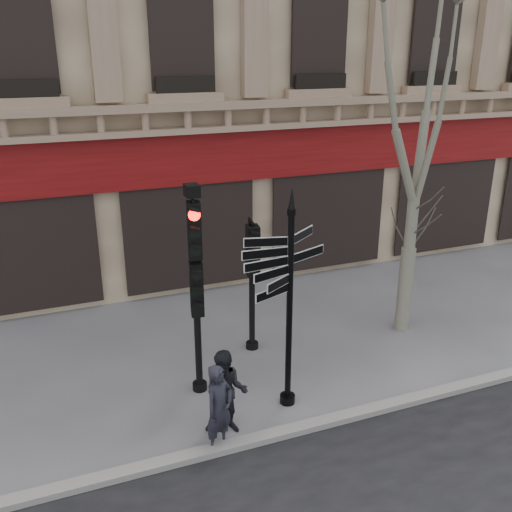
{
  "coord_description": "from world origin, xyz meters",
  "views": [
    {
      "loc": [
        -3.51,
        -8.65,
        6.21
      ],
      "look_at": [
        0.13,
        0.6,
        2.52
      ],
      "focal_mm": 40.0,
      "sensor_mm": 36.0,
      "label": 1
    }
  ],
  "objects_px": {
    "plane_tree": "(425,88)",
    "pedestrian_b": "(226,393)",
    "pedestrian_a": "(219,408)",
    "traffic_signal_main": "(195,266)",
    "fingerpost": "(290,265)",
    "traffic_signal_secondary": "(252,264)"
  },
  "relations": [
    {
      "from": "plane_tree",
      "to": "pedestrian_b",
      "type": "height_order",
      "value": "plane_tree"
    },
    {
      "from": "pedestrian_b",
      "to": "pedestrian_a",
      "type": "bearing_deg",
      "value": -99.17
    },
    {
      "from": "traffic_signal_main",
      "to": "plane_tree",
      "type": "relative_size",
      "value": 0.52
    },
    {
      "from": "fingerpost",
      "to": "traffic_signal_secondary",
      "type": "bearing_deg",
      "value": 75.98
    },
    {
      "from": "plane_tree",
      "to": "pedestrian_b",
      "type": "bearing_deg",
      "value": -157.57
    },
    {
      "from": "traffic_signal_secondary",
      "to": "traffic_signal_main",
      "type": "bearing_deg",
      "value": -133.68
    },
    {
      "from": "traffic_signal_secondary",
      "to": "pedestrian_b",
      "type": "height_order",
      "value": "traffic_signal_secondary"
    },
    {
      "from": "pedestrian_a",
      "to": "pedestrian_b",
      "type": "xyz_separation_m",
      "value": [
        0.24,
        0.38,
        -0.0
      ]
    },
    {
      "from": "traffic_signal_main",
      "to": "pedestrian_b",
      "type": "distance_m",
      "value": 2.24
    },
    {
      "from": "traffic_signal_main",
      "to": "pedestrian_b",
      "type": "height_order",
      "value": "traffic_signal_main"
    },
    {
      "from": "plane_tree",
      "to": "pedestrian_a",
      "type": "bearing_deg",
      "value": -155.01
    },
    {
      "from": "traffic_signal_secondary",
      "to": "plane_tree",
      "type": "xyz_separation_m",
      "value": [
        3.56,
        -0.44,
        3.44
      ]
    },
    {
      "from": "traffic_signal_secondary",
      "to": "pedestrian_b",
      "type": "bearing_deg",
      "value": -110.1
    },
    {
      "from": "traffic_signal_main",
      "to": "traffic_signal_secondary",
      "type": "distance_m",
      "value": 1.97
    },
    {
      "from": "traffic_signal_secondary",
      "to": "plane_tree",
      "type": "distance_m",
      "value": 4.97
    },
    {
      "from": "traffic_signal_main",
      "to": "traffic_signal_secondary",
      "type": "relative_size",
      "value": 1.43
    },
    {
      "from": "fingerpost",
      "to": "pedestrian_a",
      "type": "xyz_separation_m",
      "value": [
        -1.55,
        -0.75,
        -1.97
      ]
    },
    {
      "from": "traffic_signal_secondary",
      "to": "pedestrian_a",
      "type": "distance_m",
      "value": 3.53
    },
    {
      "from": "traffic_signal_secondary",
      "to": "pedestrian_a",
      "type": "relative_size",
      "value": 1.84
    },
    {
      "from": "fingerpost",
      "to": "traffic_signal_secondary",
      "type": "xyz_separation_m",
      "value": [
        0.12,
        2.12,
        -0.78
      ]
    },
    {
      "from": "traffic_signal_secondary",
      "to": "plane_tree",
      "type": "height_order",
      "value": "plane_tree"
    },
    {
      "from": "traffic_signal_main",
      "to": "pedestrian_a",
      "type": "relative_size",
      "value": 2.63
    }
  ]
}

